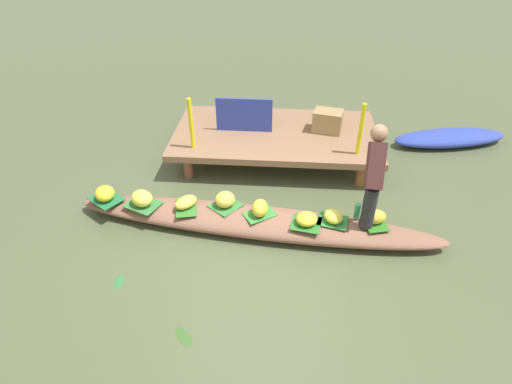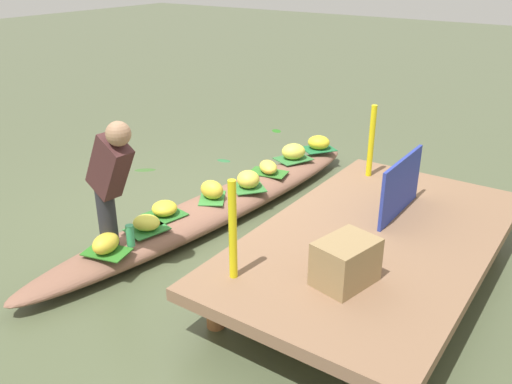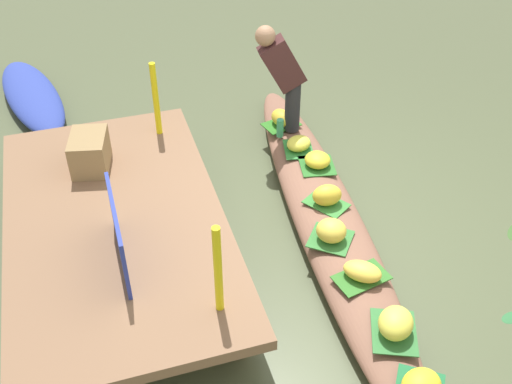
{
  "view_description": "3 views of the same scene",
  "coord_description": "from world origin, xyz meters",
  "views": [
    {
      "loc": [
        0.33,
        -4.12,
        3.48
      ],
      "look_at": [
        -0.01,
        0.25,
        0.41
      ],
      "focal_mm": 29.45,
      "sensor_mm": 36.0,
      "label": 1
    },
    {
      "loc": [
        4.05,
        3.32,
        2.62
      ],
      "look_at": [
        -0.05,
        0.48,
        0.41
      ],
      "focal_mm": 37.83,
      "sensor_mm": 36.0,
      "label": 2
    },
    {
      "loc": [
        -3.95,
        1.91,
        3.89
      ],
      "look_at": [
        0.01,
        0.68,
        0.59
      ],
      "focal_mm": 43.78,
      "sensor_mm": 36.0,
      "label": 3
    }
  ],
  "objects": [
    {
      "name": "canal_water",
      "position": [
        0.0,
        0.0,
        0.0
      ],
      "size": [
        40.0,
        40.0,
        0.0
      ],
      "primitive_type": "plane",
      "color": "#4C5539",
      "rests_on": "ground"
    },
    {
      "name": "dock_platform",
      "position": [
        0.18,
        1.87,
        0.39
      ],
      "size": [
        3.2,
        1.8,
        0.45
      ],
      "color": "#836046",
      "rests_on": "ground"
    },
    {
      "name": "vendor_boat",
      "position": [
        0.0,
        0.0,
        0.12
      ],
      "size": [
        4.75,
        1.09,
        0.25
      ],
      "primitive_type": "ellipsoid",
      "rotation": [
        0.0,
        0.0,
        -0.1
      ],
      "color": "brown",
      "rests_on": "ground"
    },
    {
      "name": "moored_boat",
      "position": [
        3.14,
        2.53,
        0.12
      ],
      "size": [
        2.04,
        0.97,
        0.24
      ],
      "primitive_type": "ellipsoid",
      "rotation": [
        0.0,
        0.0,
        0.21
      ],
      "color": "#2D41A3",
      "rests_on": "ground"
    },
    {
      "name": "leaf_mat_0",
      "position": [
        0.63,
        -0.15,
        0.25
      ],
      "size": [
        0.41,
        0.39,
        0.01
      ],
      "primitive_type": "cube",
      "rotation": [
        0.0,
        0.0,
        2.95
      ],
      "color": "#2A6C28",
      "rests_on": "vendor_boat"
    },
    {
      "name": "banana_bunch_0",
      "position": [
        0.63,
        -0.15,
        0.32
      ],
      "size": [
        0.35,
        0.34,
        0.14
      ],
      "primitive_type": "ellipsoid",
      "rotation": [
        0.0,
        0.0,
        2.09
      ],
      "color": "yellow",
      "rests_on": "vendor_boat"
    },
    {
      "name": "leaf_mat_1",
      "position": [
        0.06,
        -0.01,
        0.25
      ],
      "size": [
        0.46,
        0.42,
        0.01
      ],
      "primitive_type": "cube",
      "rotation": [
        0.0,
        0.0,
        0.58
      ],
      "color": "#378235",
      "rests_on": "vendor_boat"
    },
    {
      "name": "banana_bunch_1",
      "position": [
        0.06,
        -0.01,
        0.35
      ],
      "size": [
        0.22,
        0.29,
        0.2
      ],
      "primitive_type": "ellipsoid",
      "rotation": [
        0.0,
        0.0,
        1.48
      ],
      "color": "yellow",
      "rests_on": "vendor_boat"
    },
    {
      "name": "leaf_mat_2",
      "position": [
        1.45,
        -0.06,
        0.25
      ],
      "size": [
        0.34,
        0.43,
        0.01
      ],
      "primitive_type": "cube",
      "rotation": [
        0.0,
        0.0,
        1.82
      ],
      "color": "#2D7422",
      "rests_on": "vendor_boat"
    },
    {
      "name": "banana_bunch_2",
      "position": [
        1.45,
        -0.06,
        0.34
      ],
      "size": [
        0.3,
        0.24,
        0.17
      ],
      "primitive_type": "ellipsoid",
      "rotation": [
        0.0,
        0.0,
        0.18
      ],
      "color": "gold",
      "rests_on": "vendor_boat"
    },
    {
      "name": "leaf_mat_3",
      "position": [
        -0.39,
        0.14,
        0.25
      ],
      "size": [
        0.48,
        0.48,
        0.01
      ],
      "primitive_type": "cube",
      "rotation": [
        0.0,
        0.0,
        0.9
      ],
      "color": "#347734",
      "rests_on": "vendor_boat"
    },
    {
      "name": "banana_bunch_3",
      "position": [
        -0.39,
        0.14,
        0.35
      ],
      "size": [
        0.35,
        0.35,
        0.19
      ],
      "primitive_type": "ellipsoid",
      "rotation": [
        0.0,
        0.0,
        2.57
      ],
      "color": "yellow",
      "rests_on": "vendor_boat"
    },
    {
      "name": "leaf_mat_5",
      "position": [
        -1.45,
        0.08,
        0.25
      ],
      "size": [
        0.51,
        0.46,
        0.01
      ],
      "primitive_type": "cube",
      "rotation": [
        0.0,
        0.0,
        2.74
      ],
      "color": "#327337",
      "rests_on": "vendor_boat"
    },
    {
      "name": "banana_bunch_5",
      "position": [
        -1.45,
        0.08,
        0.35
      ],
      "size": [
        0.39,
        0.38,
        0.2
      ],
      "primitive_type": "ellipsoid",
      "rotation": [
        0.0,
        0.0,
        2.44
      ],
      "color": "#E9DF4D",
      "rests_on": "vendor_boat"
    },
    {
      "name": "leaf_mat_6",
      "position": [
        0.96,
        -0.07,
        0.25
      ],
      "size": [
        0.41,
        0.36,
        0.01
      ],
      "primitive_type": "cube",
      "rotation": [
        0.0,
        0.0,
        2.92
      ],
      "color": "#2E7E37",
      "rests_on": "vendor_boat"
    },
    {
      "name": "banana_bunch_6",
      "position": [
        0.96,
        -0.07,
        0.32
      ],
      "size": [
        0.3,
        0.32,
        0.14
      ],
      "primitive_type": "ellipsoid",
      "rotation": [
        0.0,
        0.0,
        5.08
      ],
      "color": "#ECE44A",
      "rests_on": "vendor_boat"
    },
    {
      "name": "leaf_mat_7",
      "position": [
        -0.89,
        0.07,
        0.25
      ],
      "size": [
        0.34,
        0.48,
        0.01
      ],
      "primitive_type": "cube",
      "rotation": [
        0.0,
        0.0,
        1.77
      ],
      "color": "#327228",
      "rests_on": "vendor_boat"
    },
    {
      "name": "banana_bunch_7",
      "position": [
        -0.89,
        0.07,
        0.32
      ],
      "size": [
        0.35,
        0.36,
        0.14
      ],
      "primitive_type": "ellipsoid",
      "rotation": [
        0.0,
        0.0,
        4.0
      ],
      "color": "yellow",
      "rests_on": "vendor_boat"
    },
    {
      "name": "vendor_person",
      "position": [
        1.35,
        -0.02,
        0.93
      ],
      "size": [
        0.23,
        0.53,
        1.19
      ],
      "color": "#28282D",
      "rests_on": "vendor_boat"
    },
    {
      "name": "water_bottle",
      "position": [
        1.25,
        0.03,
        0.35
      ],
      "size": [
        0.07,
        0.07,
        0.2
      ],
      "primitive_type": "cylinder",
      "color": "#3FA86D",
      "rests_on": "vendor_boat"
    },
    {
      "name": "market_banner",
      "position": [
        -0.32,
        1.87,
        0.72
      ],
      "size": [
        0.88,
        0.03,
        0.54
      ],
      "primitive_type": "cube",
      "rotation": [
        0.0,
        0.0,
        -0.0
      ],
      "color": "#29399B",
      "rests_on": "dock_platform"
    },
    {
      "name": "railing_post_west",
      "position": [
        -1.02,
        1.27,
        0.83
      ],
      "size": [
        0.06,
        0.06,
        0.77
      ],
      "primitive_type": "cylinder",
      "color": "yellow",
      "rests_on": "dock_platform"
    },
    {
      "name": "railing_post_east",
      "position": [
        1.38,
        1.27,
        0.83
      ],
      "size": [
        0.06,
        0.06,
        0.77
      ],
      "primitive_type": "cylinder",
      "color": "yellow",
      "rests_on": "dock_platform"
    },
    {
      "name": "produce_crate",
      "position": [
        0.98,
        1.97,
        0.62
      ],
      "size": [
        0.5,
        0.41,
        0.34
      ],
      "primitive_type": "cube",
      "rotation": [
        0.0,
        0.0,
        -0.22
      ],
      "color": "#93774D",
      "rests_on": "dock_platform"
    }
  ]
}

